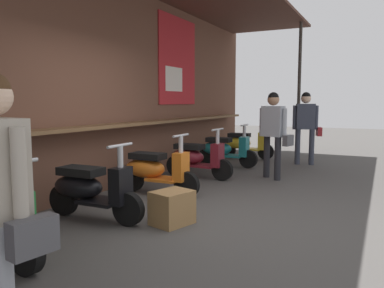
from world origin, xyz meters
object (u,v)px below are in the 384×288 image
at_px(scooter_teal, 224,149).
at_px(merchandise_crate, 172,208).
at_px(scooter_orange, 154,170).
at_px(shopper_browsing, 306,121).
at_px(shopper_with_handbag, 274,127).
at_px(scooter_black, 89,189).
at_px(scooter_maroon, 195,158).
at_px(scooter_yellow, 244,143).

distance_m(scooter_teal, merchandise_crate, 4.28).
xyz_separation_m(scooter_teal, merchandise_crate, (-4.15, -1.01, -0.19)).
relative_size(scooter_orange, shopper_browsing, 0.83).
bearing_deg(shopper_with_handbag, merchandise_crate, -171.97).
xyz_separation_m(shopper_browsing, merchandise_crate, (-5.24, 0.59, -0.82)).
distance_m(scooter_black, scooter_teal, 4.45).
bearing_deg(merchandise_crate, scooter_black, 106.24).
height_order(scooter_maroon, shopper_browsing, shopper_browsing).
distance_m(scooter_teal, shopper_with_handbag, 1.75).
bearing_deg(merchandise_crate, scooter_orange, 40.00).
bearing_deg(scooter_orange, shopper_with_handbag, 55.67).
xyz_separation_m(scooter_black, merchandise_crate, (0.30, -1.01, -0.19)).
bearing_deg(scooter_teal, merchandise_crate, -77.55).
distance_m(scooter_black, scooter_orange, 1.50).
bearing_deg(scooter_yellow, scooter_maroon, -94.22).
height_order(scooter_yellow, shopper_browsing, shopper_browsing).
height_order(shopper_with_handbag, shopper_browsing, shopper_browsing).
bearing_deg(scooter_orange, scooter_teal, 89.64).
bearing_deg(scooter_black, scooter_yellow, 88.73).
bearing_deg(scooter_maroon, scooter_yellow, 92.38).
xyz_separation_m(scooter_orange, merchandise_crate, (-1.21, -1.01, -0.19)).
relative_size(scooter_teal, scooter_yellow, 1.00).
bearing_deg(shopper_browsing, scooter_yellow, 60.52).
height_order(scooter_black, scooter_maroon, same).
xyz_separation_m(scooter_teal, shopper_browsing, (1.08, -1.61, 0.64)).
bearing_deg(shopper_browsing, scooter_orange, 138.98).
bearing_deg(merchandise_crate, scooter_maroon, 20.82).
relative_size(shopper_browsing, merchandise_crate, 3.67).
distance_m(scooter_orange, shopper_browsing, 4.38).
xyz_separation_m(scooter_orange, scooter_teal, (2.95, -0.00, 0.00)).
xyz_separation_m(scooter_orange, shopper_browsing, (4.03, -1.61, 0.64)).
distance_m(scooter_maroon, shopper_browsing, 3.10).
relative_size(scooter_teal, shopper_with_handbag, 0.86).
distance_m(scooter_orange, merchandise_crate, 1.59).
distance_m(shopper_browsing, merchandise_crate, 5.33).
relative_size(scooter_maroon, shopper_browsing, 0.83).
xyz_separation_m(scooter_orange, scooter_maroon, (1.46, -0.00, 0.00)).
height_order(scooter_teal, scooter_yellow, same).
distance_m(scooter_yellow, shopper_browsing, 1.75).
height_order(scooter_black, scooter_teal, same).
bearing_deg(shopper_with_handbag, scooter_orange, 160.32).
bearing_deg(shopper_browsing, scooter_maroon, 128.71).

